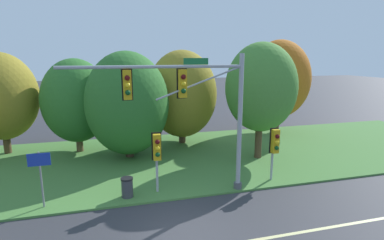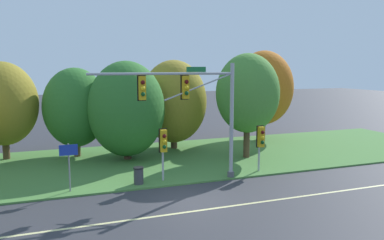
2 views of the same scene
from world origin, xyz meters
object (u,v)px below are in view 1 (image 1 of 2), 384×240
object	(u,v)px
pedestrian_signal_further_along	(157,150)
trash_bin	(127,187)
tree_mid_verge	(127,104)
tree_right_far	(261,88)
tree_furthest_back	(279,79)
route_sign_post	(40,170)
tree_tall_centre	(182,94)
traffic_signal_mast	(193,102)
pedestrian_signal_near_kerb	(275,144)
tree_left_of_mast	(1,97)
tree_behind_signpost	(76,101)

from	to	relation	value
pedestrian_signal_further_along	trash_bin	distance (m)	2.17
tree_mid_verge	tree_right_far	distance (m)	8.36
tree_right_far	tree_furthest_back	xyz separation A→B (m)	(4.62, 5.70, 0.01)
pedestrian_signal_further_along	tree_mid_verge	distance (m)	6.06
route_sign_post	tree_tall_centre	bearing A→B (deg)	45.49
traffic_signal_mast	tree_furthest_back	distance (m)	13.91
pedestrian_signal_near_kerb	route_sign_post	world-z (taller)	pedestrian_signal_near_kerb
route_sign_post	tree_right_far	xyz separation A→B (m)	(11.95, 3.53, 2.82)
route_sign_post	tree_left_of_mast	world-z (taller)	tree_left_of_mast
tree_mid_verge	tree_tall_centre	xyz separation A→B (m)	(4.06, 2.29, 0.19)
tree_tall_centre	tree_right_far	world-z (taller)	tree_right_far
pedestrian_signal_further_along	tree_tall_centre	distance (m)	8.83
traffic_signal_mast	tree_behind_signpost	bearing A→B (deg)	124.87
traffic_signal_mast	tree_furthest_back	xyz separation A→B (m)	(10.00, 9.66, 0.11)
pedestrian_signal_near_kerb	route_sign_post	size ratio (longest dim) A/B	1.14
route_sign_post	tree_left_of_mast	xyz separation A→B (m)	(-3.89, 8.75, 2.14)
traffic_signal_mast	tree_furthest_back	bearing A→B (deg)	44.01
tree_tall_centre	tree_mid_verge	bearing A→B (deg)	-150.54
tree_left_of_mast	tree_mid_verge	xyz separation A→B (m)	(7.89, -2.85, -0.34)
tree_behind_signpost	trash_bin	distance (m)	8.86
pedestrian_signal_further_along	tree_tall_centre	size ratio (longest dim) A/B	0.43
route_sign_post	tree_right_far	distance (m)	12.77
pedestrian_signal_near_kerb	pedestrian_signal_further_along	distance (m)	6.02
traffic_signal_mast	pedestrian_signal_further_along	world-z (taller)	traffic_signal_mast
pedestrian_signal_near_kerb	route_sign_post	bearing A→B (deg)	179.78
tree_tall_centre	pedestrian_signal_further_along	bearing A→B (deg)	-110.84
tree_left_of_mast	tree_furthest_back	world-z (taller)	tree_furthest_back
tree_behind_signpost	tree_right_far	xyz separation A→B (m)	(11.18, -4.36, 1.01)
tree_mid_verge	tree_furthest_back	distance (m)	13.05
traffic_signal_mast	trash_bin	world-z (taller)	traffic_signal_mast
tree_mid_verge	tree_tall_centre	distance (m)	4.67
pedestrian_signal_further_along	tree_mid_verge	bearing A→B (deg)	99.42
tree_tall_centre	tree_right_far	size ratio (longest dim) A/B	0.95
tree_furthest_back	tree_right_far	bearing A→B (deg)	-129.04
pedestrian_signal_further_along	tree_behind_signpost	distance (m)	8.98
traffic_signal_mast	tree_behind_signpost	world-z (taller)	traffic_signal_mast
route_sign_post	trash_bin	world-z (taller)	route_sign_post
pedestrian_signal_near_kerb	pedestrian_signal_further_along	size ratio (longest dim) A/B	0.95
pedestrian_signal_further_along	route_sign_post	xyz separation A→B (m)	(-4.96, -0.07, -0.44)
route_sign_post	trash_bin	xyz separation A→B (m)	(3.54, 0.04, -1.21)
tree_furthest_back	route_sign_post	bearing A→B (deg)	-150.88
route_sign_post	tree_behind_signpost	xyz separation A→B (m)	(0.77, 7.89, 1.80)
pedestrian_signal_near_kerb	pedestrian_signal_further_along	bearing A→B (deg)	178.93
tree_left_of_mast	pedestrian_signal_near_kerb	bearing A→B (deg)	-30.59
tree_left_of_mast	tree_right_far	bearing A→B (deg)	-18.23
pedestrian_signal_near_kerb	tree_left_of_mast	distance (m)	17.37
route_sign_post	trash_bin	distance (m)	3.74
route_sign_post	tree_behind_signpost	bearing A→B (deg)	84.42
trash_bin	tree_mid_verge	bearing A→B (deg)	85.56
trash_bin	pedestrian_signal_further_along	bearing A→B (deg)	1.35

